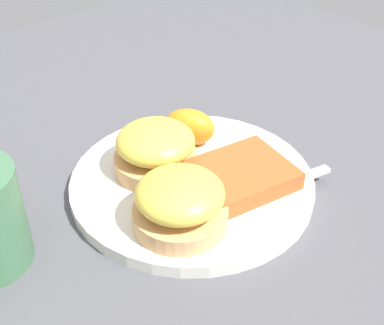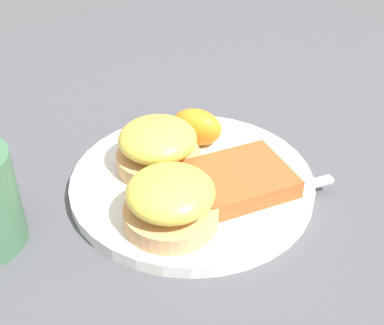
% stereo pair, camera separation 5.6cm
% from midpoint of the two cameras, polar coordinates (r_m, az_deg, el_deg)
% --- Properties ---
extents(ground_plane, '(1.10, 1.10, 0.00)m').
position_cam_midpoint_polar(ground_plane, '(0.58, -2.76, -2.80)').
color(ground_plane, '#4C4C51').
extents(plate, '(0.26, 0.26, 0.01)m').
position_cam_midpoint_polar(plate, '(0.58, -2.78, -2.26)').
color(plate, silver).
rests_on(plate, ground_plane).
extents(sandwich_benedict_left, '(0.09, 0.09, 0.06)m').
position_cam_midpoint_polar(sandwich_benedict_left, '(0.57, -6.69, 1.28)').
color(sandwich_benedict_left, tan).
rests_on(sandwich_benedict_left, plate).
extents(sandwich_benedict_right, '(0.09, 0.09, 0.06)m').
position_cam_midpoint_polar(sandwich_benedict_right, '(0.50, -4.50, -4.40)').
color(sandwich_benedict_right, tan).
rests_on(sandwich_benedict_right, plate).
extents(hashbrown_patty, '(0.12, 0.10, 0.02)m').
position_cam_midpoint_polar(hashbrown_patty, '(0.56, 2.31, -1.50)').
color(hashbrown_patty, '#B75326').
rests_on(hashbrown_patty, plate).
extents(orange_wedge, '(0.06, 0.07, 0.04)m').
position_cam_midpoint_polar(orange_wedge, '(0.62, -2.89, 3.73)').
color(orange_wedge, orange).
rests_on(orange_wedge, plate).
extents(fork, '(0.21, 0.06, 0.00)m').
position_cam_midpoint_polar(fork, '(0.54, 1.59, -4.43)').
color(fork, silver).
rests_on(fork, plate).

